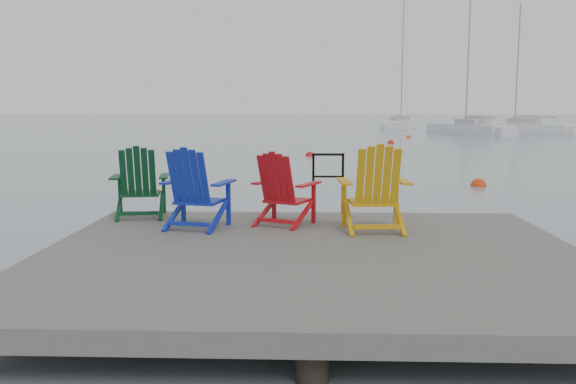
{
  "coord_description": "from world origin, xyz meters",
  "views": [
    {
      "loc": [
        -0.03,
        -6.59,
        2.06
      ],
      "look_at": [
        -0.34,
        2.19,
        0.85
      ],
      "focal_mm": 38.0,
      "sensor_mm": 36.0,
      "label": 1
    }
  ],
  "objects_px": {
    "sailboat_far": "(519,129)",
    "buoy_d": "(391,143)",
    "sailboat_near": "(469,130)",
    "chair_green": "(140,182)",
    "buoy_a": "(478,186)",
    "chair_yellow": "(375,188)",
    "chair_blue": "(195,189)",
    "sailboat_mid": "(400,125)",
    "buoy_c": "(409,138)",
    "handrail": "(328,177)",
    "chair_red": "(283,189)",
    "buoy_b": "(310,156)"
  },
  "relations": [
    {
      "from": "buoy_b",
      "to": "chair_yellow",
      "type": "bearing_deg",
      "value": -87.49
    },
    {
      "from": "handrail",
      "to": "chair_blue",
      "type": "xyz_separation_m",
      "value": [
        -1.76,
        -1.26,
        -0.01
      ]
    },
    {
      "from": "buoy_d",
      "to": "sailboat_far",
      "type": "bearing_deg",
      "value": 50.62
    },
    {
      "from": "chair_yellow",
      "to": "sailboat_near",
      "type": "relative_size",
      "value": 0.09
    },
    {
      "from": "chair_blue",
      "to": "sailboat_far",
      "type": "xyz_separation_m",
      "value": [
        19.0,
        43.89,
        -0.67
      ]
    },
    {
      "from": "chair_yellow",
      "to": "buoy_a",
      "type": "height_order",
      "value": "chair_yellow"
    },
    {
      "from": "buoy_a",
      "to": "sailboat_far",
      "type": "bearing_deg",
      "value": 69.83
    },
    {
      "from": "buoy_d",
      "to": "chair_green",
      "type": "bearing_deg",
      "value": -104.68
    },
    {
      "from": "handrail",
      "to": "chair_green",
      "type": "bearing_deg",
      "value": -169.92
    },
    {
      "from": "chair_green",
      "to": "sailboat_mid",
      "type": "relative_size",
      "value": 0.08
    },
    {
      "from": "chair_blue",
      "to": "buoy_c",
      "type": "distance_m",
      "value": 36.33
    },
    {
      "from": "chair_green",
      "to": "chair_yellow",
      "type": "relative_size",
      "value": 0.92
    },
    {
      "from": "chair_yellow",
      "to": "buoy_c",
      "type": "xyz_separation_m",
      "value": [
        6.13,
        35.43,
        -1.06
      ]
    },
    {
      "from": "sailboat_mid",
      "to": "buoy_b",
      "type": "xyz_separation_m",
      "value": [
        -9.54,
        -38.4,
        -0.35
      ]
    },
    {
      "from": "chair_green",
      "to": "buoy_d",
      "type": "relative_size",
      "value": 2.48
    },
    {
      "from": "chair_yellow",
      "to": "buoy_a",
      "type": "distance_m",
      "value": 9.46
    },
    {
      "from": "sailboat_near",
      "to": "sailboat_far",
      "type": "height_order",
      "value": "sailboat_near"
    },
    {
      "from": "buoy_d",
      "to": "buoy_b",
      "type": "bearing_deg",
      "value": -116.48
    },
    {
      "from": "chair_red",
      "to": "chair_yellow",
      "type": "xyz_separation_m",
      "value": [
        1.18,
        -0.39,
        0.06
      ]
    },
    {
      "from": "sailboat_mid",
      "to": "buoy_d",
      "type": "height_order",
      "value": "sailboat_mid"
    },
    {
      "from": "chair_blue",
      "to": "sailboat_near",
      "type": "bearing_deg",
      "value": 83.93
    },
    {
      "from": "buoy_d",
      "to": "sailboat_near",
      "type": "bearing_deg",
      "value": 58.06
    },
    {
      "from": "sailboat_far",
      "to": "buoy_a",
      "type": "relative_size",
      "value": 26.35
    },
    {
      "from": "handrail",
      "to": "buoy_c",
      "type": "height_order",
      "value": "handrail"
    },
    {
      "from": "sailboat_near",
      "to": "buoy_a",
      "type": "relative_size",
      "value": 28.21
    },
    {
      "from": "chair_red",
      "to": "buoy_d",
      "type": "height_order",
      "value": "chair_red"
    },
    {
      "from": "sailboat_near",
      "to": "sailboat_far",
      "type": "bearing_deg",
      "value": 9.63
    },
    {
      "from": "sailboat_near",
      "to": "chair_blue",
      "type": "bearing_deg",
      "value": -131.02
    },
    {
      "from": "handrail",
      "to": "chair_blue",
      "type": "relative_size",
      "value": 0.86
    },
    {
      "from": "chair_yellow",
      "to": "buoy_a",
      "type": "xyz_separation_m",
      "value": [
        3.69,
        8.64,
        -1.06
      ]
    },
    {
      "from": "chair_yellow",
      "to": "buoy_b",
      "type": "height_order",
      "value": "chair_yellow"
    },
    {
      "from": "chair_blue",
      "to": "buoy_a",
      "type": "distance_m",
      "value": 10.48
    },
    {
      "from": "chair_red",
      "to": "sailboat_near",
      "type": "xyz_separation_m",
      "value": [
        12.9,
        40.55,
        -0.64
      ]
    },
    {
      "from": "buoy_d",
      "to": "chair_blue",
      "type": "bearing_deg",
      "value": -102.49
    },
    {
      "from": "handrail",
      "to": "chair_red",
      "type": "distance_m",
      "value": 1.17
    },
    {
      "from": "handrail",
      "to": "buoy_a",
      "type": "height_order",
      "value": "handrail"
    },
    {
      "from": "buoy_b",
      "to": "buoy_c",
      "type": "xyz_separation_m",
      "value": [
        6.96,
        16.55,
        0.0
      ]
    },
    {
      "from": "sailboat_far",
      "to": "chair_blue",
      "type": "bearing_deg",
      "value": -164.92
    },
    {
      "from": "sailboat_far",
      "to": "handrail",
      "type": "bearing_deg",
      "value": -163.53
    },
    {
      "from": "buoy_a",
      "to": "buoy_c",
      "type": "height_order",
      "value": "buoy_a"
    },
    {
      "from": "chair_green",
      "to": "sailboat_far",
      "type": "height_order",
      "value": "sailboat_far"
    },
    {
      "from": "sailboat_far",
      "to": "buoy_b",
      "type": "distance_m",
      "value": 30.63
    },
    {
      "from": "sailboat_far",
      "to": "buoy_d",
      "type": "bearing_deg",
      "value": 179.11
    },
    {
      "from": "chair_green",
      "to": "buoy_a",
      "type": "height_order",
      "value": "chair_green"
    },
    {
      "from": "sailboat_mid",
      "to": "buoy_c",
      "type": "relative_size",
      "value": 38.1
    },
    {
      "from": "sailboat_near",
      "to": "buoy_c",
      "type": "relative_size",
      "value": 32.91
    },
    {
      "from": "sailboat_near",
      "to": "buoy_a",
      "type": "xyz_separation_m",
      "value": [
        -8.03,
        -32.3,
        -0.36
      ]
    },
    {
      "from": "buoy_d",
      "to": "chair_yellow",
      "type": "bearing_deg",
      "value": -97.93
    },
    {
      "from": "chair_green",
      "to": "chair_blue",
      "type": "distance_m",
      "value": 1.22
    },
    {
      "from": "chair_blue",
      "to": "sailboat_far",
      "type": "relative_size",
      "value": 0.1
    }
  ]
}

